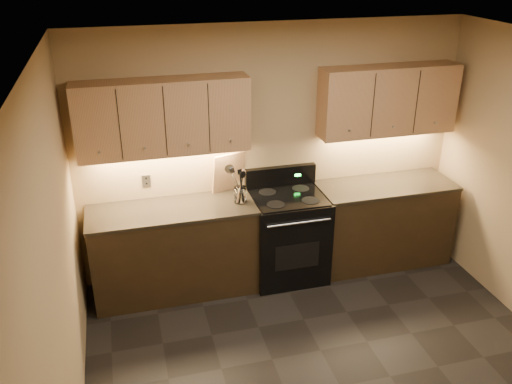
% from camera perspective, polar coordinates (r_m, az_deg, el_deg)
% --- Properties ---
extents(ceiling, '(4.00, 4.00, 0.00)m').
position_cam_1_polar(ceiling, '(3.44, 11.74, 13.19)').
color(ceiling, silver).
rests_on(ceiling, wall_back).
extents(wall_back, '(4.00, 0.04, 2.60)m').
position_cam_1_polar(wall_back, '(5.60, 1.73, 4.26)').
color(wall_back, tan).
rests_on(wall_back, ground).
extents(wall_left, '(0.04, 4.00, 2.60)m').
position_cam_1_polar(wall_left, '(3.64, -20.42, -9.66)').
color(wall_left, tan).
rests_on(wall_left, ground).
extents(counter_left, '(1.62, 0.62, 0.93)m').
position_cam_1_polar(counter_left, '(5.50, -8.59, -6.06)').
color(counter_left, black).
rests_on(counter_left, ground).
extents(counter_right, '(1.46, 0.62, 0.93)m').
position_cam_1_polar(counter_right, '(6.11, 13.13, -3.15)').
color(counter_right, black).
rests_on(counter_right, ground).
extents(stove, '(0.76, 0.68, 1.14)m').
position_cam_1_polar(stove, '(5.69, 3.31, -4.53)').
color(stove, black).
rests_on(stove, ground).
extents(upper_cab_left, '(1.60, 0.30, 0.70)m').
position_cam_1_polar(upper_cab_left, '(5.10, -9.74, 7.78)').
color(upper_cab_left, tan).
rests_on(upper_cab_left, wall_back).
extents(upper_cab_right, '(1.44, 0.30, 0.70)m').
position_cam_1_polar(upper_cab_right, '(5.75, 13.73, 9.36)').
color(upper_cab_right, tan).
rests_on(upper_cab_right, wall_back).
extents(outlet_plate, '(0.08, 0.01, 0.12)m').
position_cam_1_polar(outlet_plate, '(5.46, -11.48, 1.16)').
color(outlet_plate, '#B2B5BA').
rests_on(outlet_plate, wall_back).
extents(utensil_crock, '(0.16, 0.16, 0.16)m').
position_cam_1_polar(utensil_crock, '(5.33, -1.65, -0.33)').
color(utensil_crock, white).
rests_on(utensil_crock, counter_left).
extents(cutting_board, '(0.35, 0.19, 0.42)m').
position_cam_1_polar(cutting_board, '(5.50, -2.94, 2.07)').
color(cutting_board, tan).
rests_on(cutting_board, counter_left).
extents(wooden_spoon, '(0.14, 0.10, 0.32)m').
position_cam_1_polar(wooden_spoon, '(5.27, -1.92, 0.59)').
color(wooden_spoon, tan).
rests_on(wooden_spoon, utensil_crock).
extents(black_spoon, '(0.08, 0.16, 0.36)m').
position_cam_1_polar(black_spoon, '(5.29, -1.77, 0.91)').
color(black_spoon, black).
rests_on(black_spoon, utensil_crock).
extents(black_turner, '(0.12, 0.11, 0.35)m').
position_cam_1_polar(black_turner, '(5.27, -1.44, 0.75)').
color(black_turner, black).
rests_on(black_turner, utensil_crock).
extents(steel_spatula, '(0.21, 0.13, 0.38)m').
position_cam_1_polar(steel_spatula, '(5.29, -1.34, 1.00)').
color(steel_spatula, silver).
rests_on(steel_spatula, utensil_crock).
extents(steel_skimmer, '(0.22, 0.17, 0.39)m').
position_cam_1_polar(steel_skimmer, '(5.27, -1.42, 0.92)').
color(steel_skimmer, silver).
rests_on(steel_skimmer, utensil_crock).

